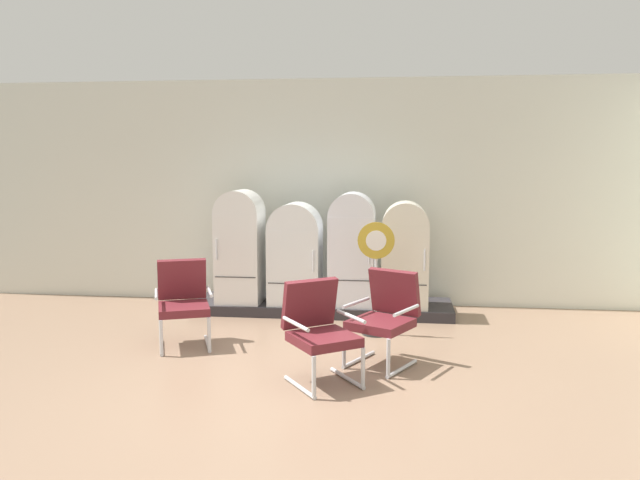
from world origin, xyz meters
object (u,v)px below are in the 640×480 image
refrigerator_0 (240,243)px  refrigerator_3 (405,251)px  refrigerator_2 (352,246)px  armchair_left (183,299)px  armchair_right (385,314)px  sign_stand (376,281)px  armchair_center (319,328)px  refrigerator_1 (295,251)px

refrigerator_0 → refrigerator_3: refrigerator_0 is taller
refrigerator_2 → armchair_left: size_ratio=1.58×
refrigerator_2 → armchair_right: refrigerator_2 is taller
sign_stand → armchair_right: bearing=-82.7°
armchair_right → sign_stand: 1.10m
refrigerator_2 → armchair_left: refrigerator_2 is taller
armchair_center → sign_stand: size_ratio=0.71×
refrigerator_2 → armchair_center: refrigerator_2 is taller
armchair_right → sign_stand: size_ratio=0.71×
refrigerator_0 → sign_stand: refrigerator_0 is taller
armchair_right → refrigerator_2: bearing=103.7°
armchair_right → armchair_center: size_ratio=1.00×
refrigerator_2 → sign_stand: bearing=-69.5°
refrigerator_0 → armchair_left: 1.71m
armchair_right → armchair_center: same height
armchair_center → sign_stand: (0.48, 1.71, 0.13)m
refrigerator_3 → armchair_center: bearing=-107.5°
refrigerator_1 → refrigerator_2: size_ratio=0.91×
armchair_right → armchair_center: (-0.62, -0.62, 0.00)m
armchair_right → armchair_center: 0.87m
armchair_right → sign_stand: (-0.14, 1.09, 0.13)m
refrigerator_3 → armchair_center: size_ratio=1.45×
refrigerator_1 → refrigerator_2: 0.78m
armchair_left → refrigerator_3: bearing=32.9°
refrigerator_1 → refrigerator_3: (1.49, 0.01, 0.02)m
refrigerator_0 → armchair_center: 3.04m
refrigerator_0 → armchair_right: bearing=-44.7°
armchair_right → refrigerator_0: bearing=135.3°
refrigerator_2 → sign_stand: refrigerator_2 is taller
refrigerator_1 → armchair_center: bearing=-76.0°
refrigerator_3 → refrigerator_0: bearing=-179.9°
refrigerator_1 → armchair_right: (1.27, -2.03, -0.34)m
refrigerator_2 → refrigerator_3: size_ratio=1.08×
armchair_right → sign_stand: bearing=97.3°
armchair_right → refrigerator_3: bearing=83.9°
refrigerator_2 → refrigerator_1: bearing=-178.9°
refrigerator_3 → armchair_right: refrigerator_3 is taller
refrigerator_2 → armchair_left: (-1.81, -1.64, -0.43)m
refrigerator_2 → armchair_center: (-0.12, -2.66, -0.43)m
refrigerator_2 → armchair_center: 2.70m
refrigerator_0 → armchair_left: (-0.26, -1.63, -0.44)m
armchair_left → refrigerator_0: bearing=80.8°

